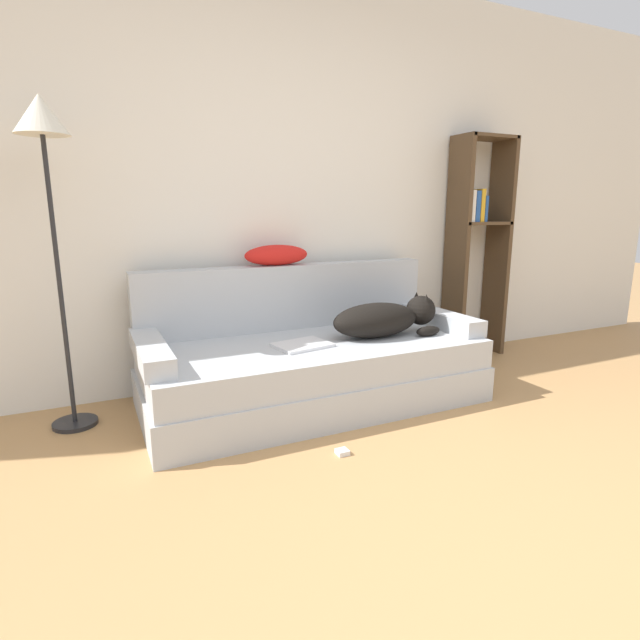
% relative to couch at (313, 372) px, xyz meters
% --- Properties ---
extents(ground_plane, '(20.00, 20.00, 0.00)m').
position_rel_couch_xyz_m(ground_plane, '(0.09, -1.74, -0.19)').
color(ground_plane, tan).
extents(wall_back, '(7.58, 0.06, 2.70)m').
position_rel_couch_xyz_m(wall_back, '(0.09, 0.60, 1.16)').
color(wall_back, silver).
rests_on(wall_back, ground_plane).
extents(couch, '(2.03, 0.95, 0.39)m').
position_rel_couch_xyz_m(couch, '(0.00, 0.00, 0.00)').
color(couch, '#B2B7BC').
rests_on(couch, ground_plane).
extents(couch_backrest, '(1.99, 0.15, 0.42)m').
position_rel_couch_xyz_m(couch_backrest, '(0.00, 0.40, 0.41)').
color(couch_backrest, '#B2B7BC').
rests_on(couch_backrest, couch).
extents(couch_arm_left, '(0.15, 0.76, 0.10)m').
position_rel_couch_xyz_m(couch_arm_left, '(-0.94, -0.01, 0.25)').
color(couch_arm_left, '#B2B7BC').
rests_on(couch_arm_left, couch).
extents(couch_arm_right, '(0.15, 0.76, 0.10)m').
position_rel_couch_xyz_m(couch_arm_right, '(0.94, -0.01, 0.25)').
color(couch_arm_right, '#B2B7BC').
rests_on(couch_arm_right, couch).
extents(dog, '(0.72, 0.29, 0.26)m').
position_rel_couch_xyz_m(dog, '(0.46, -0.08, 0.31)').
color(dog, black).
rests_on(dog, couch).
extents(laptop, '(0.35, 0.29, 0.02)m').
position_rel_couch_xyz_m(laptop, '(-0.11, -0.08, 0.21)').
color(laptop, silver).
rests_on(laptop, couch).
extents(throw_pillow, '(0.43, 0.16, 0.13)m').
position_rel_couch_xyz_m(throw_pillow, '(-0.07, 0.42, 0.69)').
color(throw_pillow, red).
rests_on(throw_pillow, couch_backrest).
extents(bookshelf, '(0.47, 0.26, 1.72)m').
position_rel_couch_xyz_m(bookshelf, '(1.62, 0.42, 0.78)').
color(bookshelf, '#4C3823').
rests_on(bookshelf, ground_plane).
extents(floor_lamp, '(0.26, 0.26, 1.72)m').
position_rel_couch_xyz_m(floor_lamp, '(-1.34, 0.25, 1.24)').
color(floor_lamp, '#232326').
rests_on(floor_lamp, ground_plane).
extents(power_adapter, '(0.06, 0.06, 0.02)m').
position_rel_couch_xyz_m(power_adapter, '(-0.16, -0.69, -0.18)').
color(power_adapter, silver).
rests_on(power_adapter, ground_plane).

